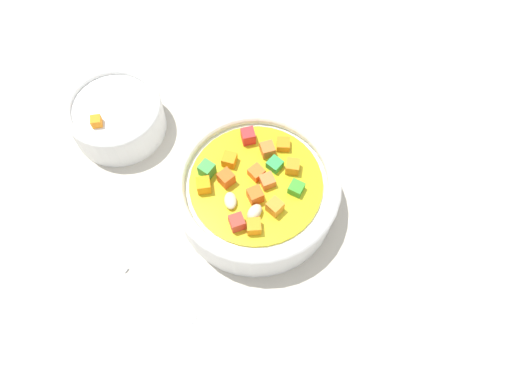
# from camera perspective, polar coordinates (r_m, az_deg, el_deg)

# --- Properties ---
(ground_plane) EXTENTS (1.40, 1.40, 0.02)m
(ground_plane) POSITION_cam_1_polar(r_m,az_deg,el_deg) (0.58, -0.00, -1.59)
(ground_plane) COLOR #BAB2A0
(soup_bowl_main) EXTENTS (0.18, 0.18, 0.07)m
(soup_bowl_main) POSITION_cam_1_polar(r_m,az_deg,el_deg) (0.55, -0.01, 0.17)
(soup_bowl_main) COLOR white
(soup_bowl_main) RESTS_ON ground_plane
(spoon) EXTENTS (0.20, 0.14, 0.01)m
(spoon) POSITION_cam_1_polar(r_m,az_deg,el_deg) (0.56, -14.01, -8.79)
(spoon) COLOR silver
(spoon) RESTS_ON ground_plane
(side_bowl_small) EXTENTS (0.11, 0.11, 0.05)m
(side_bowl_small) POSITION_cam_1_polar(r_m,az_deg,el_deg) (0.62, -15.48, 8.27)
(side_bowl_small) COLOR white
(side_bowl_small) RESTS_ON ground_plane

